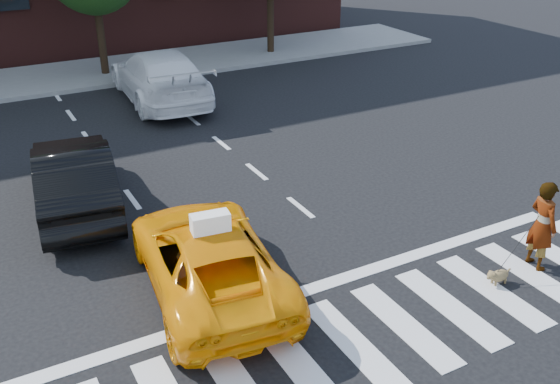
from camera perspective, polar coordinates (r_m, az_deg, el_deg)
name	(u,v)px	position (r m, az deg, el deg)	size (l,w,h in m)	color
ground	(354,344)	(10.19, 6.77, -13.67)	(120.00, 120.00, 0.00)	black
crosswalk	(354,344)	(10.18, 6.77, -13.64)	(13.00, 2.40, 0.01)	silver
stop_line	(302,292)	(11.23, 2.07, -9.11)	(12.00, 0.30, 0.01)	silver
sidewalk_far	(89,73)	(25.04, -17.03, 10.33)	(30.00, 4.00, 0.15)	slate
taxi	(208,258)	(11.04, -6.59, -5.99)	(2.14, 4.64, 1.29)	#FF9A05
black_sedan	(74,177)	(14.37, -18.28, 1.32)	(1.61, 4.61, 1.52)	black
white_suv	(160,76)	(21.23, -10.95, 10.39)	(2.36, 5.80, 1.68)	white
woman	(542,225)	(12.46, 22.86, -2.81)	(0.64, 0.42, 1.76)	#999999
dog	(498,276)	(12.00, 19.30, -7.23)	(0.54, 0.23, 0.31)	olive
taxi_sign	(210,222)	(10.47, -6.39, -2.79)	(0.65, 0.28, 0.32)	white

